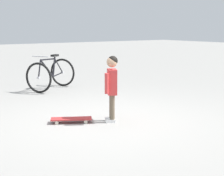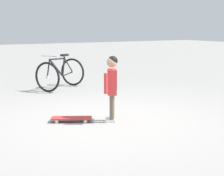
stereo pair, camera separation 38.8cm
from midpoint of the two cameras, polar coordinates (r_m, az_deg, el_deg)
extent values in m
plane|color=gray|center=(5.51, -3.61, -5.60)|extent=(50.00, 50.00, 0.00)
cylinder|color=brown|center=(5.36, -2.01, -3.38)|extent=(0.08, 0.08, 0.42)
cube|color=white|center=(5.42, -2.32, -5.60)|extent=(0.14, 0.17, 0.05)
cylinder|color=brown|center=(5.47, -2.10, -3.11)|extent=(0.08, 0.08, 0.42)
cube|color=white|center=(5.52, -2.39, -5.29)|extent=(0.14, 0.17, 0.05)
cube|color=#D13838|center=(5.34, -2.08, 1.04)|extent=(0.28, 0.24, 0.40)
cylinder|color=#D13838|center=(5.18, -3.06, 0.75)|extent=(0.06, 0.06, 0.32)
cylinder|color=#D13838|center=(5.49, -1.57, 1.31)|extent=(0.06, 0.06, 0.32)
sphere|color=tan|center=(5.29, -2.10, 4.41)|extent=(0.17, 0.17, 0.17)
sphere|color=black|center=(5.29, -2.00, 4.57)|extent=(0.16, 0.16, 0.16)
cube|color=#B22D2D|center=(5.45, -8.92, -5.16)|extent=(0.48, 0.66, 0.02)
cube|color=#B7B7BC|center=(5.48, -11.29, -5.33)|extent=(0.11, 0.08, 0.02)
cube|color=#B7B7BC|center=(5.45, -6.53, -5.27)|extent=(0.11, 0.08, 0.02)
cylinder|color=beige|center=(5.41, -11.35, -5.78)|extent=(0.05, 0.06, 0.06)
cylinder|color=beige|center=(5.55, -11.21, -5.35)|extent=(0.05, 0.06, 0.06)
cylinder|color=beige|center=(5.38, -6.53, -5.72)|extent=(0.05, 0.06, 0.06)
cylinder|color=beige|center=(5.53, -6.52, -5.29)|extent=(0.05, 0.06, 0.06)
torus|color=black|center=(7.96, -13.67, 1.68)|extent=(0.63, 0.41, 0.71)
torus|color=black|center=(8.78, -9.61, 2.61)|extent=(0.63, 0.41, 0.71)
cylinder|color=#B7B7BC|center=(7.96, -13.67, 1.68)|extent=(0.08, 0.08, 0.06)
cylinder|color=#B7B7BC|center=(8.78, -9.61, 2.61)|extent=(0.08, 0.08, 0.06)
cylinder|color=black|center=(8.21, -12.25, 3.22)|extent=(0.30, 0.46, 0.48)
cylinder|color=black|center=(8.23, -12.10, 4.75)|extent=(0.34, 0.52, 0.06)
cylinder|color=black|center=(8.44, -11.08, 3.52)|extent=(0.11, 0.14, 0.48)
cylinder|color=black|center=(8.61, -10.40, 2.26)|extent=(0.25, 0.39, 0.08)
cylinder|color=black|center=(8.62, -10.26, 3.72)|extent=(0.21, 0.32, 0.40)
cylinder|color=black|center=(7.97, -13.51, 3.15)|extent=(0.10, 0.13, 0.41)
cube|color=black|center=(8.46, -10.95, 5.41)|extent=(0.20, 0.24, 0.05)
cylinder|color=#B7B7BC|center=(7.98, -13.37, 5.18)|extent=(0.41, 0.26, 0.02)
camera|label=1|loc=(0.19, -92.08, -0.38)|focal=54.19mm
camera|label=2|loc=(0.19, 87.92, 0.38)|focal=54.19mm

